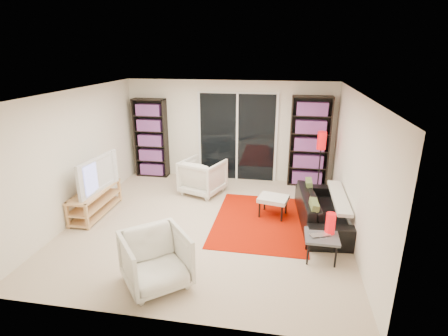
% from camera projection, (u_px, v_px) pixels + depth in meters
% --- Properties ---
extents(floor, '(5.00, 5.00, 0.00)m').
position_uv_depth(floor, '(208.00, 223.00, 6.52)').
color(floor, beige).
rests_on(floor, ground).
extents(wall_back, '(5.00, 0.02, 2.40)m').
position_uv_depth(wall_back, '(229.00, 131.00, 8.46)').
color(wall_back, white).
rests_on(wall_back, ground).
extents(wall_front, '(5.00, 0.02, 2.40)m').
position_uv_depth(wall_front, '(158.00, 231.00, 3.80)').
color(wall_front, white).
rests_on(wall_front, ground).
extents(wall_left, '(0.02, 5.00, 2.40)m').
position_uv_depth(wall_left, '(77.00, 155.00, 6.53)').
color(wall_left, white).
rests_on(wall_left, ground).
extents(wall_right, '(0.02, 5.00, 2.40)m').
position_uv_depth(wall_right, '(356.00, 170.00, 5.73)').
color(wall_right, white).
rests_on(wall_right, ground).
extents(ceiling, '(5.00, 5.00, 0.02)m').
position_uv_depth(ceiling, '(206.00, 93.00, 5.74)').
color(ceiling, white).
rests_on(ceiling, wall_back).
extents(sliding_door, '(1.92, 0.08, 2.16)m').
position_uv_depth(sliding_door, '(237.00, 138.00, 8.44)').
color(sliding_door, white).
rests_on(sliding_door, ground).
extents(bookshelf_left, '(0.80, 0.30, 1.95)m').
position_uv_depth(bookshelf_left, '(151.00, 138.00, 8.69)').
color(bookshelf_left, black).
rests_on(bookshelf_left, ground).
extents(bookshelf_right, '(0.90, 0.30, 2.10)m').
position_uv_depth(bookshelf_right, '(309.00, 142.00, 8.05)').
color(bookshelf_right, black).
rests_on(bookshelf_right, ground).
extents(tv_stand, '(0.44, 1.36, 0.50)m').
position_uv_depth(tv_stand, '(96.00, 201.00, 6.81)').
color(tv_stand, '#E4AB6F').
rests_on(tv_stand, floor).
extents(tv, '(0.29, 1.18, 0.67)m').
position_uv_depth(tv, '(93.00, 174.00, 6.63)').
color(tv, black).
rests_on(tv, tv_stand).
extents(rug, '(1.73, 2.32, 0.01)m').
position_uv_depth(rug, '(261.00, 221.00, 6.59)').
color(rug, '#AD1300').
rests_on(rug, floor).
extents(sofa, '(0.93, 2.04, 0.58)m').
position_uv_depth(sofa, '(322.00, 210.00, 6.39)').
color(sofa, black).
rests_on(sofa, floor).
extents(armchair_back, '(1.07, 1.09, 0.78)m').
position_uv_depth(armchair_back, '(203.00, 176.00, 7.78)').
color(armchair_back, silver).
rests_on(armchair_back, floor).
extents(armchair_front, '(1.16, 1.17, 0.76)m').
position_uv_depth(armchair_front, '(156.00, 260.00, 4.71)').
color(armchair_front, silver).
rests_on(armchair_front, floor).
extents(ottoman, '(0.63, 0.55, 0.40)m').
position_uv_depth(ottoman, '(273.00, 200.00, 6.69)').
color(ottoman, silver).
rests_on(ottoman, floor).
extents(side_table, '(0.51, 0.51, 0.40)m').
position_uv_depth(side_table, '(322.00, 238.00, 5.30)').
color(side_table, '#4C4C51').
rests_on(side_table, floor).
extents(laptop, '(0.36, 0.30, 0.02)m').
position_uv_depth(laptop, '(321.00, 236.00, 5.24)').
color(laptop, silver).
rests_on(laptop, side_table).
extents(table_lamp, '(0.15, 0.15, 0.33)m').
position_uv_depth(table_lamp, '(330.00, 223.00, 5.31)').
color(table_lamp, '#C1090C').
rests_on(table_lamp, side_table).
extents(floor_lamp, '(0.21, 0.21, 1.42)m').
position_uv_depth(floor_lamp, '(321.00, 147.00, 7.51)').
color(floor_lamp, black).
rests_on(floor_lamp, floor).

